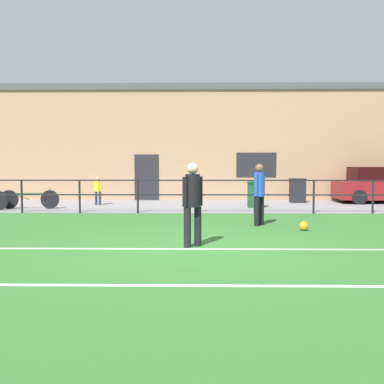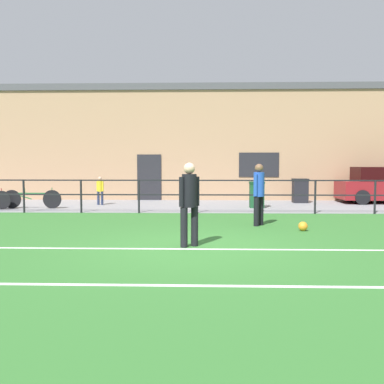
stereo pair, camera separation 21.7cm
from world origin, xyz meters
TOP-DOWN VIEW (x-y plane):
  - ground at (0.00, 0.00)m, footprint 60.00×44.00m
  - field_line_touchline at (0.00, -0.17)m, footprint 36.00×0.11m
  - field_line_hash at (0.00, -2.77)m, footprint 36.00×0.11m
  - pavement_strip at (0.00, 8.50)m, footprint 48.00×5.00m
  - perimeter_fence at (0.00, 6.00)m, footprint 36.07×0.07m
  - clubhouse_facade at (0.00, 12.20)m, footprint 28.00×2.56m
  - player_goalkeeper at (-0.04, 0.10)m, footprint 0.41×0.31m
  - player_striker at (1.75, 3.15)m, footprint 0.32×0.40m
  - soccer_ball_spare at (2.77, 2.24)m, footprint 0.24×0.24m
  - spectator_child at (-3.99, 8.67)m, footprint 0.31×0.20m
  - bicycle_parked_1 at (-6.21, 7.20)m, footprint 2.21×0.04m
  - trash_bin_0 at (4.32, 9.85)m, footprint 0.65×0.55m
  - trash_bin_1 at (2.23, 7.73)m, footprint 0.56×0.48m

SIDE VIEW (x-z plane):
  - ground at x=0.00m, z-range -0.04..0.00m
  - field_line_touchline at x=0.00m, z-range 0.00..0.00m
  - field_line_hash at x=0.00m, z-range 0.00..0.00m
  - pavement_strip at x=0.00m, z-range 0.00..0.02m
  - soccer_ball_spare at x=2.77m, z-range 0.00..0.24m
  - bicycle_parked_1 at x=-6.21m, z-range -0.01..0.77m
  - trash_bin_1 at x=2.23m, z-range 0.02..1.02m
  - trash_bin_0 at x=4.32m, z-range 0.02..1.05m
  - spectator_child at x=-3.99m, z-range 0.10..1.24m
  - perimeter_fence at x=0.00m, z-range 0.17..1.32m
  - player_striker at x=1.75m, z-range 0.12..1.81m
  - player_goalkeeper at x=-0.04m, z-range 0.12..1.85m
  - clubhouse_facade at x=0.00m, z-range 0.01..5.31m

